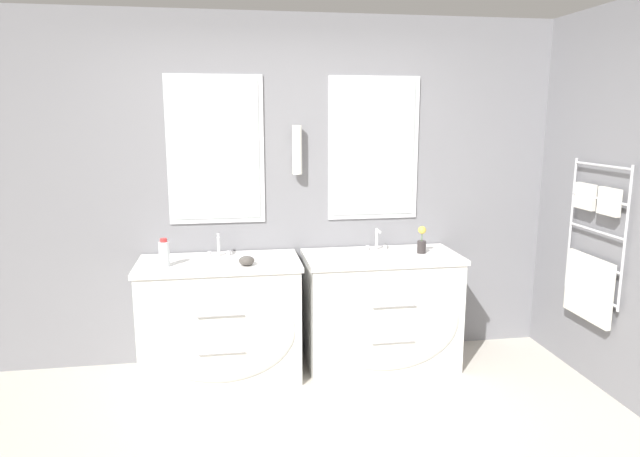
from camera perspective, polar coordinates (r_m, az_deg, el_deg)
The scene contains 9 objects.
wall_back at distance 4.35m, azimuth -3.89°, elevation 3.85°, with size 5.85×0.15×2.60m.
wall_right at distance 4.26m, azimuth 27.65°, elevation 2.16°, with size 0.13×3.48×2.60m.
vanity_left at distance 4.18m, azimuth -9.89°, elevation -8.97°, with size 1.14×0.64×0.86m.
vanity_right at distance 4.33m, azimuth 6.20°, elevation -8.18°, with size 1.14×0.64×0.86m.
faucet_left at distance 4.22m, azimuth -10.10°, elevation -1.70°, with size 0.17×0.11×0.17m.
faucet_right at distance 4.36m, azimuth 5.72°, elevation -1.16°, with size 0.17×0.11×0.17m.
toiletry_bottle at distance 4.01m, azimuth -15.31°, elevation -2.42°, with size 0.07×0.07×0.20m.
amenity_bowl at distance 3.94m, azimuth -7.35°, elevation -3.21°, with size 0.11×0.11×0.06m.
flower_vase at distance 4.31m, azimuth 10.14°, elevation -1.26°, with size 0.07×0.07×0.20m.
Camera 1 is at (-0.39, -2.62, 1.87)m, focal length 32.00 mm.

